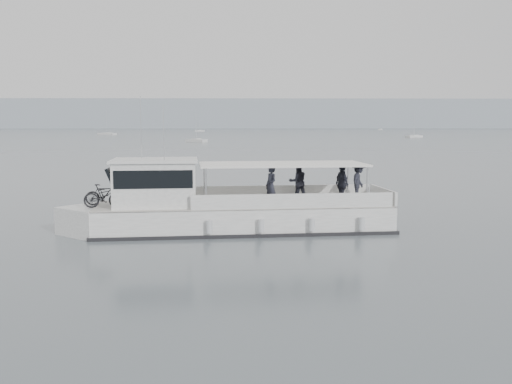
{
  "coord_description": "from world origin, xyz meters",
  "views": [
    {
      "loc": [
        3.67,
        -22.79,
        4.39
      ],
      "look_at": [
        4.25,
        0.47,
        1.6
      ],
      "focal_mm": 40.0,
      "sensor_mm": 36.0,
      "label": 1
    }
  ],
  "objects": [
    {
      "name": "ground",
      "position": [
        0.0,
        0.0,
        0.0
      ],
      "size": [
        1400.0,
        1400.0,
        0.0
      ],
      "primitive_type": "plane",
      "color": "#50585E",
      "rests_on": "ground"
    },
    {
      "name": "headland",
      "position": [
        0.0,
        560.0,
        14.0
      ],
      "size": [
        1400.0,
        90.0,
        28.0
      ],
      "primitive_type": "cube",
      "color": "#939EA8",
      "rests_on": "ground"
    },
    {
      "name": "tour_boat",
      "position": [
        2.56,
        0.37,
        0.94
      ],
      "size": [
        13.75,
        4.4,
        5.72
      ],
      "rotation": [
        0.0,
        0.0,
        0.09
      ],
      "color": "white",
      "rests_on": "ground"
    },
    {
      "name": "moored_fleet",
      "position": [
        -29.01,
        218.07,
        0.36
      ],
      "size": [
        439.05,
        326.06,
        9.93
      ],
      "color": "white",
      "rests_on": "ground"
    }
  ]
}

